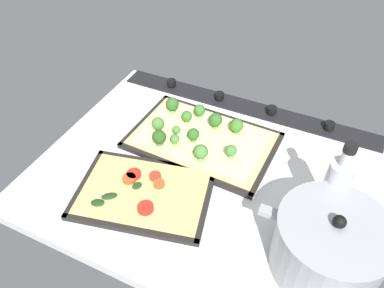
{
  "coord_description": "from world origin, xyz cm",
  "views": [
    {
      "loc": [
        -23.44,
        58.1,
        67.95
      ],
      "look_at": [
        5.1,
        -2.6,
        4.96
      ],
      "focal_mm": 34.76,
      "sensor_mm": 36.0,
      "label": 1
    }
  ],
  "objects": [
    {
      "name": "ground_plane",
      "position": [
        0.0,
        0.0,
        -1.5
      ],
      "size": [
        81.74,
        64.27,
        3.0
      ],
      "primitive_type": "cube",
      "color": "silver"
    },
    {
      "name": "cooking_pot",
      "position": [
        -30.56,
        13.33,
        6.6
      ],
      "size": [
        27.74,
        20.95,
        15.52
      ],
      "color": "gray",
      "rests_on": "ground_plane"
    },
    {
      "name": "broccoli_pizza",
      "position": [
        6.15,
        -9.17,
        2.12
      ],
      "size": [
        36.29,
        23.78,
        5.99
      ],
      "color": "tan",
      "rests_on": "baking_tray_front"
    },
    {
      "name": "veggie_pizza_back",
      "position": [
        10.25,
        13.17,
        1.06
      ],
      "size": [
        31.74,
        24.65,
        1.9
      ],
      "color": "tan",
      "rests_on": "baking_tray_back"
    },
    {
      "name": "baking_tray_front",
      "position": [
        5.14,
        -9.2,
        0.37
      ],
      "size": [
        38.79,
        26.28,
        1.3
      ],
      "color": "black",
      "rests_on": "ground_plane"
    },
    {
      "name": "stove_control_panel",
      "position": [
        0.0,
        -28.63,
        0.55
      ],
      "size": [
        78.47,
        7.0,
        2.6
      ],
      "color": "black",
      "rests_on": "ground_plane"
    },
    {
      "name": "oil_bottle",
      "position": [
        -28.81,
        2.19,
        9.32
      ],
      "size": [
        5.0,
        5.0,
        22.38
      ],
      "color": "#B7BCC6",
      "rests_on": "ground_plane"
    },
    {
      "name": "baking_tray_back",
      "position": [
        10.06,
        13.2,
        0.38
      ],
      "size": [
        34.6,
        27.51,
        1.3
      ],
      "color": "black",
      "rests_on": "ground_plane"
    }
  ]
}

